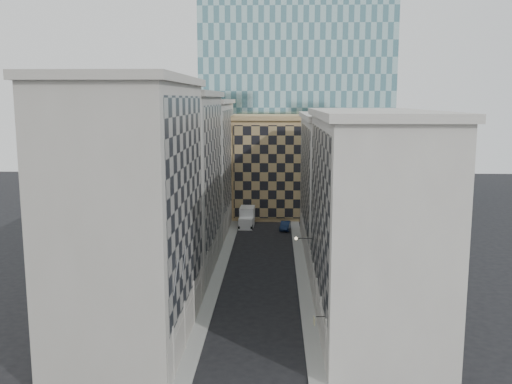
# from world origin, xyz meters

# --- Properties ---
(sidewalk_west) EXTENTS (1.50, 100.00, 0.15)m
(sidewalk_west) POSITION_xyz_m (-5.25, 30.00, 0.07)
(sidewalk_west) COLOR gray
(sidewalk_west) RESTS_ON ground
(sidewalk_east) EXTENTS (1.50, 100.00, 0.15)m
(sidewalk_east) POSITION_xyz_m (5.25, 30.00, 0.07)
(sidewalk_east) COLOR gray
(sidewalk_east) RESTS_ON ground
(bldg_left_a) EXTENTS (10.80, 22.80, 23.70)m
(bldg_left_a) POSITION_xyz_m (-10.88, 11.00, 11.82)
(bldg_left_a) COLOR #A19C91
(bldg_left_a) RESTS_ON ground
(bldg_left_b) EXTENTS (10.80, 22.80, 22.70)m
(bldg_left_b) POSITION_xyz_m (-10.88, 33.00, 11.32)
(bldg_left_b) COLOR gray
(bldg_left_b) RESTS_ON ground
(bldg_left_c) EXTENTS (10.80, 22.80, 21.70)m
(bldg_left_c) POSITION_xyz_m (-10.88, 55.00, 10.83)
(bldg_left_c) COLOR #A19C91
(bldg_left_c) RESTS_ON ground
(bldg_right_a) EXTENTS (10.80, 26.80, 20.70)m
(bldg_right_a) POSITION_xyz_m (10.88, 15.00, 10.32)
(bldg_right_a) COLOR #BAB3AA
(bldg_right_a) RESTS_ON ground
(bldg_right_b) EXTENTS (10.80, 28.80, 19.70)m
(bldg_right_b) POSITION_xyz_m (10.89, 42.00, 9.85)
(bldg_right_b) COLOR #BAB3AA
(bldg_right_b) RESTS_ON ground
(tan_block) EXTENTS (16.80, 14.80, 18.80)m
(tan_block) POSITION_xyz_m (2.00, 67.90, 9.44)
(tan_block) COLOR tan
(tan_block) RESTS_ON ground
(church_tower) EXTENTS (7.20, 7.20, 51.50)m
(church_tower) POSITION_xyz_m (0.00, 82.00, 26.95)
(church_tower) COLOR #302B25
(church_tower) RESTS_ON ground
(flagpoles_left) EXTENTS (0.10, 6.33, 2.33)m
(flagpoles_left) POSITION_xyz_m (-5.90, 6.00, 8.00)
(flagpoles_left) COLOR gray
(flagpoles_left) RESTS_ON ground
(bracket_lamp) EXTENTS (1.98, 0.36, 0.36)m
(bracket_lamp) POSITION_xyz_m (4.38, 24.00, 6.20)
(bracket_lamp) COLOR black
(bracket_lamp) RESTS_ON ground
(box_truck) EXTENTS (2.65, 6.07, 3.29)m
(box_truck) POSITION_xyz_m (-3.09, 57.37, 1.43)
(box_truck) COLOR white
(box_truck) RESTS_ON ground
(dark_car) EXTENTS (2.02, 4.51, 1.44)m
(dark_car) POSITION_xyz_m (3.50, 54.92, 0.72)
(dark_car) COLOR #101D3B
(dark_car) RESTS_ON ground
(shop_sign) EXTENTS (0.95, 0.65, 0.73)m
(shop_sign) POSITION_xyz_m (5.14, 5.76, 3.84)
(shop_sign) COLOR black
(shop_sign) RESTS_ON ground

